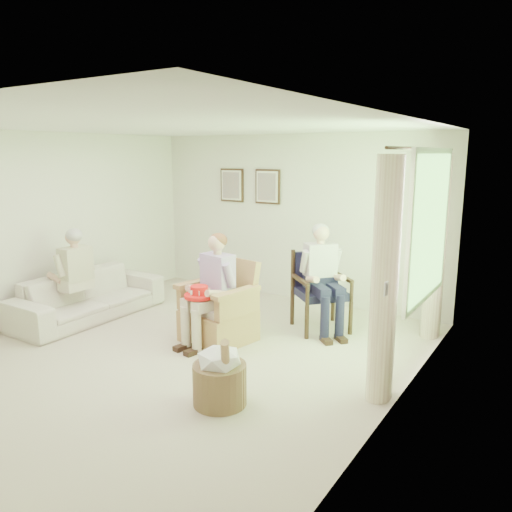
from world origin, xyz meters
name	(u,v)px	position (x,y,z in m)	size (l,w,h in m)	color
floor	(180,353)	(0.00, 0.00, 0.00)	(5.50, 5.50, 0.00)	beige
back_wall	(293,218)	(0.00, 2.75, 1.30)	(5.00, 0.04, 2.60)	silver
left_wall	(40,227)	(-2.50, 0.00, 1.30)	(0.04, 5.50, 2.60)	silver
right_wall	(397,273)	(2.50, 0.00, 1.30)	(0.04, 5.50, 2.60)	silver
ceiling	(172,125)	(0.00, 0.00, 2.60)	(5.00, 5.50, 0.02)	white
window	(430,223)	(2.46, 1.20, 1.58)	(0.13, 2.50, 1.63)	#2D6B23
curtain_left	(385,281)	(2.33, 0.22, 1.15)	(0.34, 0.34, 2.30)	#F2E7BD
curtain_right	(436,248)	(2.33, 2.18, 1.15)	(0.34, 0.34, 2.30)	#F2E7BD
framed_print_left	(232,185)	(-1.15, 2.71, 1.78)	(0.45, 0.05, 0.55)	#382114
framed_print_right	(267,187)	(-0.45, 2.71, 1.78)	(0.45, 0.05, 0.55)	#382114
wicker_armchair	(220,315)	(0.14, 0.62, 0.32)	(0.79, 0.78, 1.01)	#AE8252
wood_armchair	(324,287)	(1.04, 1.73, 0.55)	(0.66, 0.62, 1.01)	black
sofa	(89,296)	(-1.95, 0.30, 0.32)	(0.85, 2.18, 0.64)	silver
person_wicker	(213,282)	(0.14, 0.48, 0.78)	(0.40, 0.62, 1.33)	beige
person_dark	(319,271)	(1.04, 1.56, 0.82)	(0.40, 0.62, 1.39)	#171732
person_sofa	(71,271)	(-1.95, 0.05, 0.74)	(0.42, 0.62, 1.29)	beige
red_hat	(199,293)	(0.09, 0.28, 0.68)	(0.36, 0.36, 0.14)	red
hatbox	(220,375)	(1.12, -0.71, 0.29)	(0.60, 0.60, 0.74)	#A18457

